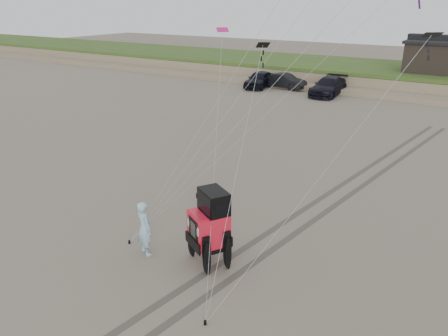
# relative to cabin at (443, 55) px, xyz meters

# --- Properties ---
(ground) EXTENTS (160.00, 160.00, 0.00)m
(ground) POSITION_rel_cabin_xyz_m (-2.00, -37.00, -3.24)
(ground) COLOR #6B6054
(ground) RESTS_ON ground
(dune_ridge) EXTENTS (160.00, 14.25, 1.73)m
(dune_ridge) POSITION_rel_cabin_xyz_m (-2.00, 0.50, -2.42)
(dune_ridge) COLOR #7A6B54
(dune_ridge) RESTS_ON ground
(cabin) EXTENTS (6.40, 5.40, 3.35)m
(cabin) POSITION_rel_cabin_xyz_m (0.00, 0.00, 0.00)
(cabin) COLOR black
(cabin) RESTS_ON dune_ridge
(truck_a) EXTENTS (2.45, 4.87, 1.59)m
(truck_a) POSITION_rel_cabin_xyz_m (-14.91, -7.86, -2.44)
(truck_a) COLOR black
(truck_a) RESTS_ON ground
(truck_b) EXTENTS (4.51, 2.08, 1.43)m
(truck_b) POSITION_rel_cabin_xyz_m (-12.62, -6.96, -2.52)
(truck_b) COLOR black
(truck_b) RESTS_ON ground
(truck_c) EXTENTS (2.37, 5.52, 1.59)m
(truck_c) POSITION_rel_cabin_xyz_m (-7.94, -7.78, -2.44)
(truck_c) COLOR black
(truck_c) RESTS_ON ground
(jeep) EXTENTS (4.71, 5.83, 2.01)m
(jeep) POSITION_rel_cabin_xyz_m (-1.72, -35.77, -2.23)
(jeep) COLOR red
(jeep) RESTS_ON ground
(man) EXTENTS (0.82, 0.68, 1.92)m
(man) POSITION_rel_cabin_xyz_m (-3.81, -36.50, -2.28)
(man) COLOR #8AC1D6
(man) RESTS_ON ground
(stake_main) EXTENTS (0.08, 0.08, 0.12)m
(stake_main) POSITION_rel_cabin_xyz_m (-4.74, -36.34, -3.18)
(stake_main) COLOR black
(stake_main) RESTS_ON ground
(stake_aux) EXTENTS (0.08, 0.08, 0.12)m
(stake_aux) POSITION_rel_cabin_xyz_m (-0.13, -38.28, -3.18)
(stake_aux) COLOR black
(stake_aux) RESTS_ON ground
(tire_tracks) EXTENTS (5.22, 29.74, 0.01)m
(tire_tracks) POSITION_rel_cabin_xyz_m (0.00, -29.00, -3.23)
(tire_tracks) COLOR #4C443D
(tire_tracks) RESTS_ON ground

